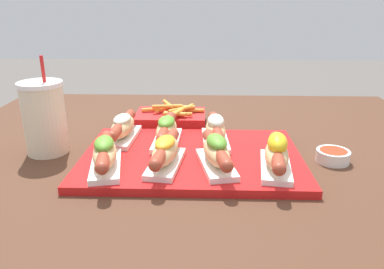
% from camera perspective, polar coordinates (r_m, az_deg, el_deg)
% --- Properties ---
extents(patio_table, '(1.37, 1.07, 0.71)m').
position_cam_1_polar(patio_table, '(1.13, 0.65, -18.74)').
color(patio_table, '#4C2D1E').
rests_on(patio_table, ground_plane).
extents(serving_tray, '(0.50, 0.34, 0.02)m').
position_cam_1_polar(serving_tray, '(0.86, -0.04, -3.51)').
color(serving_tray, red).
rests_on(serving_tray, patio_table).
extents(hot_dog_0, '(0.09, 0.20, 0.07)m').
position_cam_1_polar(hot_dog_0, '(0.80, -13.14, -2.88)').
color(hot_dog_0, white).
rests_on(hot_dog_0, serving_tray).
extents(hot_dog_1, '(0.08, 0.20, 0.06)m').
position_cam_1_polar(hot_dog_1, '(0.79, -4.09, -2.64)').
color(hot_dog_1, white).
rests_on(hot_dog_1, serving_tray).
extents(hot_dog_2, '(0.09, 0.19, 0.07)m').
position_cam_1_polar(hot_dog_2, '(0.78, 3.74, -2.69)').
color(hot_dog_2, white).
rests_on(hot_dog_2, serving_tray).
extents(hot_dog_3, '(0.08, 0.20, 0.08)m').
position_cam_1_polar(hot_dog_3, '(0.79, 12.77, -2.88)').
color(hot_dog_3, white).
rests_on(hot_dog_3, serving_tray).
extents(hot_dog_4, '(0.07, 0.20, 0.06)m').
position_cam_1_polar(hot_dog_4, '(0.95, -10.56, 1.03)').
color(hot_dog_4, white).
rests_on(hot_dog_4, serving_tray).
extents(hot_dog_5, '(0.07, 0.20, 0.07)m').
position_cam_1_polar(hot_dog_5, '(0.91, -3.89, 0.66)').
color(hot_dog_5, white).
rests_on(hot_dog_5, serving_tray).
extents(hot_dog_6, '(0.07, 0.20, 0.07)m').
position_cam_1_polar(hot_dog_6, '(0.92, 3.61, 0.72)').
color(hot_dog_6, white).
rests_on(hot_dog_6, serving_tray).
extents(sauce_bowl, '(0.08, 0.08, 0.03)m').
position_cam_1_polar(sauce_bowl, '(0.92, 20.67, -3.00)').
color(sauce_bowl, white).
rests_on(sauce_bowl, patio_table).
extents(drink_cup, '(0.10, 0.10, 0.23)m').
position_cam_1_polar(drink_cup, '(0.95, -21.57, 2.38)').
color(drink_cup, beige).
rests_on(drink_cup, patio_table).
extents(fries_basket, '(0.20, 0.15, 0.06)m').
position_cam_1_polar(fries_basket, '(1.11, -3.18, 2.58)').
color(fries_basket, red).
rests_on(fries_basket, patio_table).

